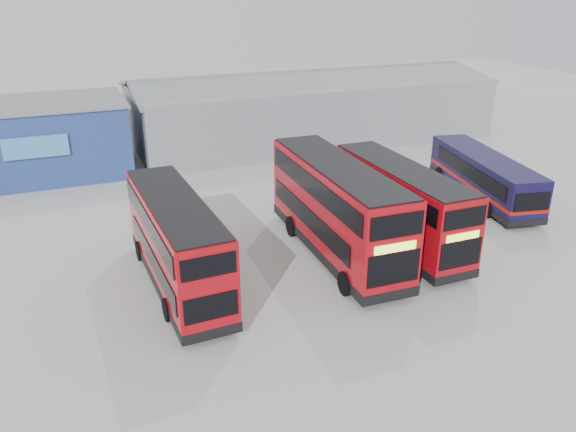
{
  "coord_description": "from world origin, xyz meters",
  "views": [
    {
      "loc": [
        -12.38,
        -24.36,
        12.75
      ],
      "look_at": [
        -2.64,
        -0.83,
        2.1
      ],
      "focal_mm": 35.0,
      "sensor_mm": 36.0,
      "label": 1
    }
  ],
  "objects_px": {
    "maintenance_shed": "(309,108)",
    "double_decker_right": "(399,207)",
    "double_decker_left": "(177,245)",
    "office_block": "(37,138)",
    "single_decker_blue": "(483,178)",
    "double_decker_centre": "(336,210)"
  },
  "relations": [
    {
      "from": "maintenance_shed",
      "to": "double_decker_right",
      "type": "relative_size",
      "value": 3.03
    },
    {
      "from": "double_decker_left",
      "to": "double_decker_right",
      "type": "distance_m",
      "value": 11.49
    },
    {
      "from": "office_block",
      "to": "single_decker_blue",
      "type": "xyz_separation_m",
      "value": [
        25.71,
        -16.19,
        -1.17
      ]
    },
    {
      "from": "double_decker_left",
      "to": "double_decker_centre",
      "type": "bearing_deg",
      "value": -179.7
    },
    {
      "from": "single_decker_blue",
      "to": "double_decker_centre",
      "type": "bearing_deg",
      "value": 27.91
    },
    {
      "from": "maintenance_shed",
      "to": "double_decker_left",
      "type": "relative_size",
      "value": 3.05
    },
    {
      "from": "maintenance_shed",
      "to": "double_decker_centre",
      "type": "distance_m",
      "value": 23.22
    },
    {
      "from": "double_decker_right",
      "to": "single_decker_blue",
      "type": "distance_m",
      "value": 9.39
    },
    {
      "from": "double_decker_left",
      "to": "single_decker_blue",
      "type": "relative_size",
      "value": 0.94
    },
    {
      "from": "double_decker_left",
      "to": "double_decker_right",
      "type": "relative_size",
      "value": 0.99
    },
    {
      "from": "double_decker_left",
      "to": "double_decker_centre",
      "type": "relative_size",
      "value": 0.89
    },
    {
      "from": "single_decker_blue",
      "to": "double_decker_right",
      "type": "bearing_deg",
      "value": 35.15
    },
    {
      "from": "office_block",
      "to": "double_decker_centre",
      "type": "relative_size",
      "value": 1.09
    },
    {
      "from": "double_decker_left",
      "to": "double_decker_right",
      "type": "xyz_separation_m",
      "value": [
        11.49,
        0.08,
        0.02
      ]
    },
    {
      "from": "double_decker_right",
      "to": "double_decker_centre",
      "type": "bearing_deg",
      "value": 176.71
    },
    {
      "from": "double_decker_centre",
      "to": "double_decker_right",
      "type": "xyz_separation_m",
      "value": [
        3.5,
        -0.23,
        -0.25
      ]
    },
    {
      "from": "maintenance_shed",
      "to": "double_decker_right",
      "type": "height_order",
      "value": "maintenance_shed"
    },
    {
      "from": "double_decker_centre",
      "to": "office_block",
      "type": "bearing_deg",
      "value": 126.81
    },
    {
      "from": "double_decker_left",
      "to": "single_decker_blue",
      "type": "xyz_separation_m",
      "value": [
        20.1,
        3.76,
        -0.68
      ]
    },
    {
      "from": "double_decker_right",
      "to": "double_decker_left",
      "type": "bearing_deg",
      "value": -179.15
    },
    {
      "from": "maintenance_shed",
      "to": "double_decker_centre",
      "type": "height_order",
      "value": "maintenance_shed"
    },
    {
      "from": "office_block",
      "to": "double_decker_centre",
      "type": "bearing_deg",
      "value": -55.3
    }
  ]
}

